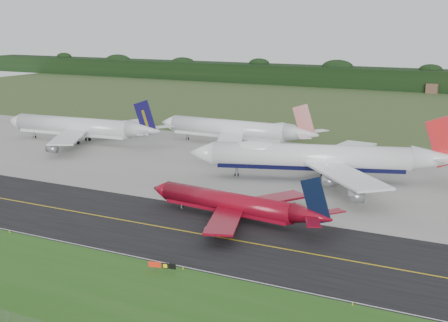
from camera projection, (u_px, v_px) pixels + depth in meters
ground at (217, 229)px, 122.35m from camera, size 600.00×600.00×0.00m
grass_verge at (104, 297)px, 92.11m from camera, size 400.00×30.00×0.01m
taxiway at (207, 235)px, 118.89m from camera, size 400.00×32.00×0.02m
apron at (307, 174)px, 166.40m from camera, size 400.00×78.00×0.01m
taxiway_centreline at (207, 235)px, 118.89m from camera, size 400.00×0.40×0.00m
taxiway_edge_line at (162, 262)px, 105.50m from camera, size 400.00×0.25×0.00m
horizon_treeline at (443, 82)px, 357.64m from camera, size 700.00×25.00×12.00m
jet_ba_747 at (320, 158)px, 158.54m from camera, size 67.49×54.45×17.43m
jet_red_737 at (236, 204)px, 127.60m from camera, size 43.13×34.98×11.64m
jet_navy_gold at (81, 127)px, 208.21m from camera, size 60.43×52.47×15.59m
jet_star_tail at (236, 130)px, 203.74m from camera, size 57.43×48.23×15.19m
taxiway_sign at (162, 265)px, 101.31m from camera, size 4.64×1.13×1.57m
edge_marker_left at (10, 232)px, 120.17m from camera, size 0.16×0.16×0.50m
edge_marker_center at (183, 268)px, 102.43m from camera, size 0.16×0.16×0.50m
edge_marker_right at (353, 304)px, 89.52m from camera, size 0.16×0.16×0.50m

